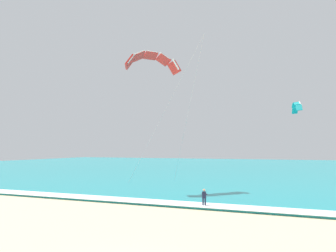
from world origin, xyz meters
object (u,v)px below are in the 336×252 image
Objects in this scene: surfboard at (204,208)px; kite_distant at (296,106)px; kite_primary at (152,60)px; kitesurfer at (204,197)px.

kite_distant reaches higher than surfboard.
kite_primary is (-8.97, 8.64, 16.77)m from surfboard.
surfboard is 0.91m from kitesurfer.
kitesurfer is 0.31× the size of kite_distant.
surfboard is 20.89m from kite_primary.
kite_distant is at bearing 52.50° from kite_primary.
kite_distant reaches higher than kitesurfer.
kite_primary is 3.08× the size of kite_distant.
surfboard is 36.15m from kite_distant.
kite_primary is at bearing -127.50° from kite_distant.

